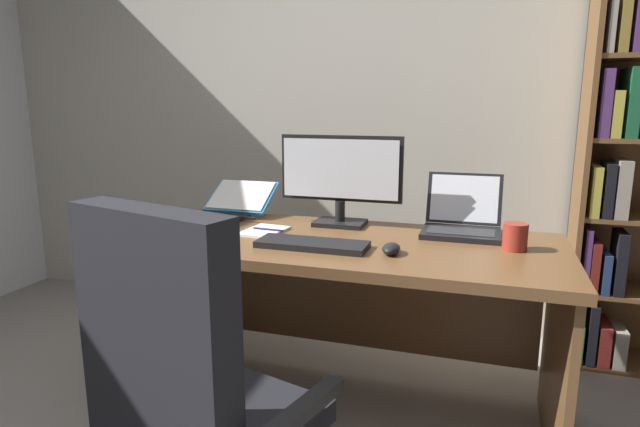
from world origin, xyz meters
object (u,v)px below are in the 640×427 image
at_px(notepad, 264,231).
at_px(coffee_mug, 515,237).
at_px(open_binder, 176,236).
at_px(pen, 268,229).
at_px(desk, 340,281).
at_px(monitor, 341,179).
at_px(laptop, 462,221).
at_px(keyboard, 312,244).
at_px(computer_mouse, 391,249).
at_px(reading_stand_with_book, 240,199).
at_px(office_chair, 195,420).

height_order(notepad, coffee_mug, coffee_mug).
bearing_deg(open_binder, pen, 21.73).
relative_size(desk, notepad, 8.43).
height_order(notepad, pen, pen).
relative_size(monitor, laptop, 1.74).
height_order(monitor, coffee_mug, monitor).
height_order(keyboard, computer_mouse, computer_mouse).
distance_m(monitor, open_binder, 0.74).
relative_size(notepad, pen, 1.50).
height_order(keyboard, reading_stand_with_book, reading_stand_with_book).
distance_m(monitor, pen, 0.39).
xyz_separation_m(office_chair, pen, (-0.15, 0.86, 0.33)).
bearing_deg(keyboard, desk, 77.67).
bearing_deg(desk, notepad, -169.21).
xyz_separation_m(desk, computer_mouse, (0.25, -0.23, 0.22)).
distance_m(keyboard, coffee_mug, 0.75).
relative_size(desk, monitor, 3.24).
bearing_deg(laptop, office_chair, -119.75).
bearing_deg(coffee_mug, notepad, -178.44).
height_order(monitor, pen, monitor).
relative_size(monitor, computer_mouse, 5.25).
distance_m(open_binder, coffee_mug, 1.30).
height_order(desk, monitor, monitor).
bearing_deg(computer_mouse, keyboard, 180.00).
distance_m(pen, coffee_mug, 0.98).
xyz_separation_m(monitor, coffee_mug, (0.72, -0.20, -0.15)).
bearing_deg(keyboard, laptop, 37.47).
bearing_deg(coffee_mug, computer_mouse, -155.64).
distance_m(office_chair, coffee_mug, 1.27).
xyz_separation_m(computer_mouse, notepad, (-0.57, 0.17, -0.02)).
height_order(monitor, open_binder, monitor).
bearing_deg(reading_stand_with_book, monitor, -6.79).
distance_m(laptop, reading_stand_with_book, 1.05).
distance_m(monitor, keyboard, 0.44).
bearing_deg(reading_stand_with_book, notepad, -49.04).
height_order(computer_mouse, open_binder, computer_mouse).
xyz_separation_m(open_binder, coffee_mug, (1.28, 0.24, 0.04)).
height_order(keyboard, coffee_mug, coffee_mug).
xyz_separation_m(office_chair, reading_stand_with_book, (-0.42, 1.15, 0.39)).
bearing_deg(monitor, office_chair, -95.42).
bearing_deg(office_chair, reading_stand_with_book, 125.29).
xyz_separation_m(notepad, pen, (0.02, 0.00, 0.01)).
xyz_separation_m(open_binder, pen, (0.31, 0.22, 0.00)).
distance_m(keyboard, computer_mouse, 0.30).
height_order(monitor, laptop, monitor).
height_order(keyboard, notepad, keyboard).
bearing_deg(office_chair, desk, 95.89).
height_order(keyboard, open_binder, same).
distance_m(office_chair, laptop, 1.32).
height_order(desk, notepad, notepad).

